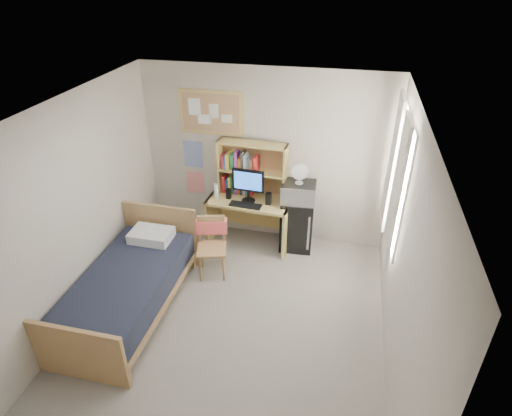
% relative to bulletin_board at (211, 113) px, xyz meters
% --- Properties ---
extents(floor, '(3.60, 4.20, 0.02)m').
position_rel_bulletin_board_xyz_m(floor, '(0.78, -2.08, -1.93)').
color(floor, gray).
rests_on(floor, ground).
extents(ceiling, '(3.60, 4.20, 0.02)m').
position_rel_bulletin_board_xyz_m(ceiling, '(0.78, -2.08, 0.68)').
color(ceiling, white).
rests_on(ceiling, wall_back).
extents(wall_back, '(3.60, 0.04, 2.60)m').
position_rel_bulletin_board_xyz_m(wall_back, '(0.78, 0.02, -0.62)').
color(wall_back, beige).
rests_on(wall_back, floor).
extents(wall_left, '(0.04, 4.20, 2.60)m').
position_rel_bulletin_board_xyz_m(wall_left, '(-1.02, -2.08, -0.62)').
color(wall_left, beige).
rests_on(wall_left, floor).
extents(wall_right, '(0.04, 4.20, 2.60)m').
position_rel_bulletin_board_xyz_m(wall_right, '(2.58, -2.08, -0.62)').
color(wall_right, beige).
rests_on(wall_right, floor).
extents(window_unit, '(0.10, 1.40, 1.70)m').
position_rel_bulletin_board_xyz_m(window_unit, '(2.53, -0.88, -0.32)').
color(window_unit, white).
rests_on(window_unit, wall_right).
extents(curtain_left, '(0.04, 0.55, 1.70)m').
position_rel_bulletin_board_xyz_m(curtain_left, '(2.50, -1.28, -0.32)').
color(curtain_left, white).
rests_on(curtain_left, wall_right).
extents(curtain_right, '(0.04, 0.55, 1.70)m').
position_rel_bulletin_board_xyz_m(curtain_right, '(2.50, -0.48, -0.32)').
color(curtain_right, white).
rests_on(curtain_right, wall_right).
extents(bulletin_board, '(0.94, 0.03, 0.64)m').
position_rel_bulletin_board_xyz_m(bulletin_board, '(0.00, 0.00, 0.00)').
color(bulletin_board, tan).
rests_on(bulletin_board, wall_back).
extents(poster_wave, '(0.30, 0.01, 0.42)m').
position_rel_bulletin_board_xyz_m(poster_wave, '(-0.32, 0.01, -0.67)').
color(poster_wave, '#2842A2').
rests_on(poster_wave, wall_back).
extents(poster_japan, '(0.28, 0.01, 0.36)m').
position_rel_bulletin_board_xyz_m(poster_japan, '(-0.32, 0.01, -1.14)').
color(poster_japan, red).
rests_on(poster_japan, wall_back).
extents(desk, '(1.25, 0.69, 0.76)m').
position_rel_bulletin_board_xyz_m(desk, '(0.62, -0.31, -1.54)').
color(desk, '#D7BA69').
rests_on(desk, floor).
extents(desk_chair, '(0.52, 0.52, 0.84)m').
position_rel_bulletin_board_xyz_m(desk_chair, '(0.30, -1.16, -1.50)').
color(desk_chair, tan).
rests_on(desk_chair, floor).
extents(mini_fridge, '(0.49, 0.49, 0.80)m').
position_rel_bulletin_board_xyz_m(mini_fridge, '(1.33, -0.24, -1.52)').
color(mini_fridge, black).
rests_on(mini_fridge, floor).
extents(bed, '(1.04, 2.05, 0.56)m').
position_rel_bulletin_board_xyz_m(bed, '(-0.49, -2.06, -1.64)').
color(bed, black).
rests_on(bed, floor).
extents(hutch, '(1.02, 0.32, 0.82)m').
position_rel_bulletin_board_xyz_m(hutch, '(0.63, -0.16, -0.75)').
color(hutch, '#D7BA69').
rests_on(hutch, desk).
extents(monitor, '(0.47, 0.07, 0.49)m').
position_rel_bulletin_board_xyz_m(monitor, '(0.62, -0.37, -0.91)').
color(monitor, black).
rests_on(monitor, desk).
extents(keyboard, '(0.47, 0.18, 0.02)m').
position_rel_bulletin_board_xyz_m(keyboard, '(0.61, -0.51, -1.15)').
color(keyboard, black).
rests_on(keyboard, desk).
extents(speaker_left, '(0.07, 0.07, 0.15)m').
position_rel_bulletin_board_xyz_m(speaker_left, '(0.32, -0.35, -1.08)').
color(speaker_left, black).
rests_on(speaker_left, desk).
extents(speaker_right, '(0.08, 0.08, 0.18)m').
position_rel_bulletin_board_xyz_m(speaker_right, '(0.92, -0.39, -1.07)').
color(speaker_right, black).
rests_on(speaker_right, desk).
extents(water_bottle, '(0.07, 0.07, 0.23)m').
position_rel_bulletin_board_xyz_m(water_bottle, '(0.14, -0.38, -1.05)').
color(water_bottle, white).
rests_on(water_bottle, desk).
extents(hoodie, '(0.44, 0.23, 0.20)m').
position_rel_bulletin_board_xyz_m(hoodie, '(0.25, -0.97, -1.27)').
color(hoodie, '#F8625E').
rests_on(hoodie, desk_chair).
extents(microwave, '(0.50, 0.39, 0.28)m').
position_rel_bulletin_board_xyz_m(microwave, '(1.33, -0.26, -0.98)').
color(microwave, silver).
rests_on(microwave, mini_fridge).
extents(desk_fan, '(0.24, 0.24, 0.28)m').
position_rel_bulletin_board_xyz_m(desk_fan, '(1.33, -0.26, -0.70)').
color(desk_fan, white).
rests_on(desk_fan, microwave).
extents(pillow, '(0.55, 0.38, 0.13)m').
position_rel_bulletin_board_xyz_m(pillow, '(-0.48, -1.31, -1.29)').
color(pillow, white).
rests_on(pillow, bed).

